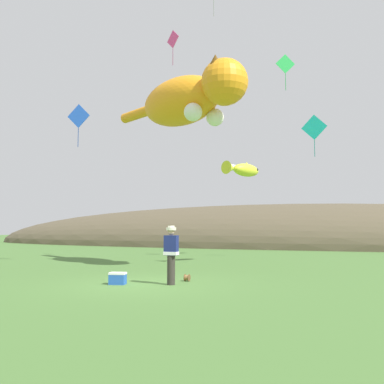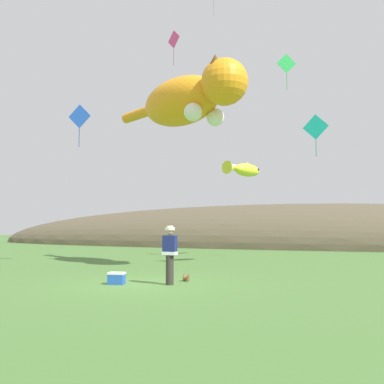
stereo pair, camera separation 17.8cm
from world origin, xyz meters
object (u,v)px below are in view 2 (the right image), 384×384
at_px(kite_diamond_green, 286,64).
at_px(kite_giant_cat, 189,99).
at_px(picnic_cooler, 116,278).
at_px(kite_diamond_blue, 80,117).
at_px(kite_fish_windsock, 243,169).
at_px(kite_tube_streamer, 238,168).
at_px(kite_diamond_teal, 316,127).
at_px(kite_diamond_pink, 174,40).
at_px(festival_attendant, 170,253).
at_px(kite_spool, 186,278).

bearing_deg(kite_diamond_green, kite_giant_cat, -124.69).
distance_m(picnic_cooler, kite_diamond_blue, 9.91).
height_order(picnic_cooler, kite_giant_cat, kite_giant_cat).
bearing_deg(kite_diamond_green, kite_diamond_blue, -148.08).
distance_m(kite_fish_windsock, kite_tube_streamer, 4.96).
height_order(kite_fish_windsock, kite_diamond_teal, kite_diamond_teal).
relative_size(kite_tube_streamer, kite_diamond_blue, 0.96).
bearing_deg(kite_diamond_blue, kite_diamond_pink, 39.17).
bearing_deg(kite_diamond_pink, kite_tube_streamer, 67.79).
bearing_deg(kite_diamond_blue, kite_fish_windsock, 24.09).
height_order(kite_tube_streamer, kite_diamond_pink, kite_diamond_pink).
bearing_deg(kite_fish_windsock, kite_diamond_green, 53.06).
distance_m(festival_attendant, kite_fish_windsock, 8.53).
bearing_deg(kite_diamond_teal, kite_diamond_blue, -146.42).
height_order(kite_spool, kite_giant_cat, kite_giant_cat).
height_order(kite_tube_streamer, kite_diamond_green, kite_diamond_green).
xyz_separation_m(picnic_cooler, kite_diamond_green, (3.64, 10.61, 10.03)).
bearing_deg(kite_tube_streamer, kite_diamond_pink, -112.21).
xyz_separation_m(festival_attendant, kite_spool, (0.15, 0.94, -0.84)).
bearing_deg(festival_attendant, kite_fish_windsock, 87.62).
xyz_separation_m(kite_giant_cat, kite_fish_windsock, (1.71, 2.67, -2.85)).
bearing_deg(festival_attendant, kite_diamond_pink, 113.08).
xyz_separation_m(kite_fish_windsock, kite_diamond_teal, (3.05, 3.56, 2.56)).
bearing_deg(kite_spool, kite_tube_streamer, 96.65).
height_order(kite_spool, kite_diamond_blue, kite_diamond_blue).
relative_size(kite_diamond_pink, kite_diamond_green, 0.96).
bearing_deg(picnic_cooler, kite_fish_windsock, 77.21).
distance_m(picnic_cooler, kite_fish_windsock, 9.49).
bearing_deg(kite_diamond_pink, kite_diamond_teal, 30.21).
bearing_deg(kite_tube_streamer, kite_fish_windsock, -72.05).
bearing_deg(kite_diamond_teal, kite_fish_windsock, -130.58).
height_order(kite_giant_cat, kite_fish_windsock, kite_giant_cat).
xyz_separation_m(kite_spool, kite_diamond_green, (1.93, 9.18, 10.10)).
distance_m(kite_giant_cat, kite_diamond_blue, 5.42).
relative_size(kite_diamond_pink, kite_diamond_teal, 0.82).
height_order(kite_tube_streamer, kite_diamond_teal, kite_diamond_teal).
height_order(kite_spool, kite_diamond_green, kite_diamond_green).
bearing_deg(kite_diamond_blue, kite_diamond_green, 31.92).
bearing_deg(kite_spool, kite_giant_cat, 110.22).
xyz_separation_m(kite_fish_windsock, kite_diamond_blue, (-7.08, -3.17, 2.45)).
distance_m(picnic_cooler, kite_diamond_green, 15.05).
bearing_deg(kite_diamond_teal, kite_diamond_pink, -149.79).
bearing_deg(picnic_cooler, kite_diamond_pink, 101.64).
bearing_deg(picnic_cooler, kite_spool, 39.88).
height_order(festival_attendant, kite_spool, festival_attendant).
distance_m(kite_giant_cat, kite_tube_streamer, 7.63).
relative_size(picnic_cooler, kite_diamond_blue, 0.27).
distance_m(kite_spool, kite_giant_cat, 8.45).
xyz_separation_m(kite_spool, kite_tube_streamer, (-1.34, 11.50, 5.07)).
bearing_deg(kite_diamond_blue, kite_giant_cat, 5.30).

